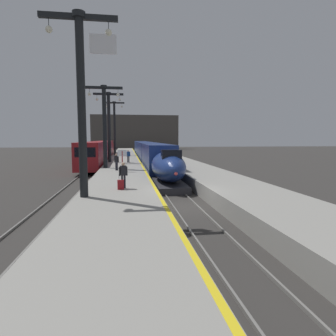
# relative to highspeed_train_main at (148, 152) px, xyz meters

# --- Properties ---
(ground_plane) EXTENTS (260.00, 260.00, 0.00)m
(ground_plane) POSITION_rel_highspeed_train_main_xyz_m (0.00, -31.59, -1.95)
(ground_plane) COLOR #33302D
(platform_left) EXTENTS (4.80, 110.00, 1.05)m
(platform_left) POSITION_rel_highspeed_train_main_xyz_m (-4.05, -6.84, -1.42)
(platform_left) COLOR gray
(platform_left) RESTS_ON ground
(platform_right) EXTENTS (4.80, 110.00, 1.05)m
(platform_right) POSITION_rel_highspeed_train_main_xyz_m (4.05, -6.84, -1.42)
(platform_right) COLOR gray
(platform_right) RESTS_ON ground
(platform_left_safety_stripe) EXTENTS (0.20, 107.80, 0.01)m
(platform_left_safety_stripe) POSITION_rel_highspeed_train_main_xyz_m (-1.77, -6.84, -0.90)
(platform_left_safety_stripe) COLOR yellow
(platform_left_safety_stripe) RESTS_ON platform_left
(rail_main_left) EXTENTS (0.08, 110.00, 0.12)m
(rail_main_left) POSITION_rel_highspeed_train_main_xyz_m (-0.75, -4.09, -1.89)
(rail_main_left) COLOR slate
(rail_main_left) RESTS_ON ground
(rail_main_right) EXTENTS (0.08, 110.00, 0.12)m
(rail_main_right) POSITION_rel_highspeed_train_main_xyz_m (0.75, -4.09, -1.89)
(rail_main_right) COLOR slate
(rail_main_right) RESTS_ON ground
(rail_secondary_left) EXTENTS (0.08, 110.00, 0.12)m
(rail_secondary_left) POSITION_rel_highspeed_train_main_xyz_m (-8.85, -4.09, -1.89)
(rail_secondary_left) COLOR slate
(rail_secondary_left) RESTS_ON ground
(rail_secondary_right) EXTENTS (0.08, 110.00, 0.12)m
(rail_secondary_right) POSITION_rel_highspeed_train_main_xyz_m (-7.35, -4.09, -1.89)
(rail_secondary_right) COLOR slate
(rail_secondary_right) RESTS_ON ground
(highspeed_train_main) EXTENTS (2.92, 57.96, 3.60)m
(highspeed_train_main) POSITION_rel_highspeed_train_main_xyz_m (0.00, 0.00, 0.00)
(highspeed_train_main) COLOR navy
(highspeed_train_main) RESTS_ON ground
(regional_train_adjacent) EXTENTS (2.85, 36.60, 3.80)m
(regional_train_adjacent) POSITION_rel_highspeed_train_main_xyz_m (-8.10, 1.67, 0.18)
(regional_train_adjacent) COLOR maroon
(regional_train_adjacent) RESTS_ON ground
(station_column_near) EXTENTS (4.00, 0.68, 9.70)m
(station_column_near) POSITION_rel_highspeed_train_main_xyz_m (-5.85, -32.71, 5.01)
(station_column_near) COLOR black
(station_column_near) RESTS_ON platform_left
(station_column_mid) EXTENTS (4.00, 0.68, 8.88)m
(station_column_mid) POSITION_rel_highspeed_train_main_xyz_m (-5.90, -16.85, 4.46)
(station_column_mid) COLOR black
(station_column_mid) RESTS_ON platform_left
(station_column_far) EXTENTS (4.00, 0.68, 9.39)m
(station_column_far) POSITION_rel_highspeed_train_main_xyz_m (-5.90, -9.04, 4.74)
(station_column_far) COLOR black
(station_column_far) RESTS_ON platform_left
(station_column_distant) EXTENTS (4.00, 0.68, 10.47)m
(station_column_distant) POSITION_rel_highspeed_train_main_xyz_m (-5.90, 9.03, 5.30)
(station_column_distant) COLOR black
(station_column_distant) RESTS_ON platform_left
(passenger_near_edge) EXTENTS (0.54, 0.33, 1.69)m
(passenger_near_edge) POSITION_rel_highspeed_train_main_xyz_m (-3.79, -30.33, 0.09)
(passenger_near_edge) COLOR #23232D
(passenger_near_edge) RESTS_ON platform_left
(passenger_mid_platform) EXTENTS (0.47, 0.40, 1.69)m
(passenger_mid_platform) POSITION_rel_highspeed_train_main_xyz_m (-4.59, -19.64, 0.09)
(passenger_mid_platform) COLOR #23232D
(passenger_mid_platform) RESTS_ON platform_left
(passenger_far_waiting) EXTENTS (0.55, 0.32, 1.69)m
(passenger_far_waiting) POSITION_rel_highspeed_train_main_xyz_m (-3.38, -10.16, 0.09)
(passenger_far_waiting) COLOR #23232D
(passenger_far_waiting) RESTS_ON platform_left
(rolling_suitcase) EXTENTS (0.40, 0.22, 0.98)m
(rolling_suitcase) POSITION_rel_highspeed_train_main_xyz_m (-3.96, -30.69, -0.59)
(rolling_suitcase) COLOR maroon
(rolling_suitcase) RESTS_ON platform_left
(departure_info_board) EXTENTS (0.90, 0.10, 2.12)m
(departure_info_board) POSITION_rel_highspeed_train_main_xyz_m (-4.00, -20.75, 0.61)
(departure_info_board) COLOR maroon
(departure_info_board) RESTS_ON platform_left
(terminus_back_wall) EXTENTS (36.00, 2.00, 14.00)m
(terminus_back_wall) POSITION_rel_highspeed_train_main_xyz_m (0.00, 70.41, 5.05)
(terminus_back_wall) COLOR #4C4742
(terminus_back_wall) RESTS_ON ground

